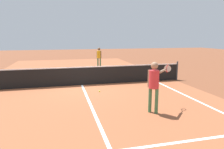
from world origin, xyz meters
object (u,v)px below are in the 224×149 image
object	(u,v)px
net	(82,76)
player_near	(154,81)
player_far	(99,56)
tennis_ball_near_net	(99,91)

from	to	relation	value
net	player_near	size ratio (longest dim) A/B	6.56
player_near	player_far	bearing A→B (deg)	89.94
player_far	tennis_ball_near_net	bearing A→B (deg)	-100.30
net	player_near	bearing A→B (deg)	-66.77
player_far	tennis_ball_near_net	xyz separation A→B (m)	(-1.28, -7.05, -0.96)
player_far	tennis_ball_near_net	world-z (taller)	player_far
player_near	tennis_ball_near_net	bearing A→B (deg)	113.53
tennis_ball_near_net	player_far	bearing A→B (deg)	79.70
net	player_near	world-z (taller)	player_near
net	tennis_ball_near_net	distance (m)	1.73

